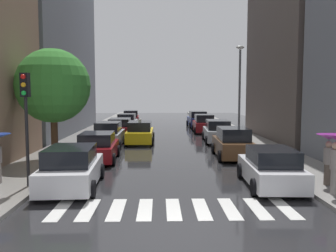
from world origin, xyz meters
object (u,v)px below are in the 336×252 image
at_px(parked_car_left_second, 98,148).
at_px(parked_car_left_fourth, 120,128).
at_px(lamp_post_right, 240,87).
at_px(parked_car_right_third, 217,132).
at_px(parked_car_right_fourth, 204,124).
at_px(pedestrian_by_kerb, 336,152).
at_px(parked_car_left_nearest, 72,169).
at_px(parked_car_right_nearest, 271,168).
at_px(taxi_midroad, 140,133).
at_px(parked_car_right_fifth, 197,120).
at_px(parked_car_right_second, 233,144).
at_px(traffic_light_left_corner, 26,104).
at_px(street_tree_left, 53,86).
at_px(parked_car_left_sixth, 131,118).
at_px(pedestrian_near_tree, 329,149).
at_px(parked_car_left_third, 109,135).
at_px(parked_car_left_fifth, 127,122).

xyz_separation_m(parked_car_left_second, parked_car_left_fourth, (0.01, 11.13, 0.01)).
bearing_deg(lamp_post_right, parked_car_right_third, 167.61).
bearing_deg(parked_car_right_fourth, pedestrian_by_kerb, -174.04).
xyz_separation_m(parked_car_left_nearest, parked_car_right_third, (7.84, 13.19, 0.02)).
bearing_deg(parked_car_right_nearest, taxi_midroad, 27.10).
relative_size(parked_car_left_nearest, pedestrian_by_kerb, 2.15).
bearing_deg(parked_car_right_third, parked_car_right_fifth, 3.35).
xyz_separation_m(parked_car_left_second, parked_car_right_second, (7.60, 0.84, 0.07)).
xyz_separation_m(parked_car_right_nearest, pedestrian_by_kerb, (1.74, -1.64, 0.90)).
height_order(traffic_light_left_corner, lamp_post_right, lamp_post_right).
relative_size(parked_car_left_fourth, street_tree_left, 0.79).
bearing_deg(taxi_midroad, street_tree_left, 151.28).
bearing_deg(parked_car_right_third, lamp_post_right, -99.84).
relative_size(parked_car_left_sixth, traffic_light_left_corner, 1.10).
bearing_deg(traffic_light_left_corner, parked_car_left_sixth, 86.80).
distance_m(parked_car_left_second, pedestrian_near_tree, 11.60).
xyz_separation_m(parked_car_right_fourth, pedestrian_by_kerb, (1.91, -21.58, 0.83)).
bearing_deg(pedestrian_near_tree, street_tree_left, 159.73).
height_order(parked_car_right_nearest, lamp_post_right, lamp_post_right).
relative_size(pedestrian_near_tree, street_tree_left, 0.33).
height_order(parked_car_left_sixth, parked_car_right_nearest, parked_car_left_sixth).
distance_m(parked_car_left_third, lamp_post_right, 10.26).
height_order(parked_car_right_fifth, lamp_post_right, lamp_post_right).
relative_size(parked_car_left_fourth, parked_car_right_fifth, 1.09).
distance_m(parked_car_left_fourth, parked_car_right_third, 8.58).
height_order(parked_car_left_second, pedestrian_near_tree, pedestrian_near_tree).
bearing_deg(parked_car_right_nearest, parked_car_right_fifth, 2.94).
height_order(parked_car_left_nearest, parked_car_left_fourth, parked_car_left_nearest).
bearing_deg(parked_car_left_sixth, parked_car_right_second, -164.03).
distance_m(parked_car_right_second, parked_car_right_fourth, 13.43).
bearing_deg(parked_car_left_second, parked_car_left_sixth, -1.61).
relative_size(parked_car_left_fifth, parked_car_right_fourth, 0.98).
distance_m(parked_car_right_fourth, traffic_light_left_corner, 22.36).
xyz_separation_m(parked_car_left_third, parked_car_left_fifth, (0.21, 11.74, -0.04)).
relative_size(parked_car_right_second, street_tree_left, 0.74).
bearing_deg(parked_car_right_fifth, parked_car_right_third, 179.04).
bearing_deg(parked_car_right_second, traffic_light_left_corner, 127.57).
xyz_separation_m(parked_car_right_second, traffic_light_left_corner, (-9.23, -6.78, 2.47)).
relative_size(parked_car_left_nearest, taxi_midroad, 0.97).
relative_size(parked_car_left_nearest, lamp_post_right, 0.65).
distance_m(parked_car_right_nearest, parked_car_right_fifth, 25.63).
bearing_deg(street_tree_left, parked_car_right_fourth, 56.08).
height_order(taxi_midroad, street_tree_left, street_tree_left).
height_order(parked_car_left_sixth, pedestrian_by_kerb, pedestrian_by_kerb).
bearing_deg(taxi_midroad, pedestrian_by_kerb, -151.87).
height_order(parked_car_left_fourth, parked_car_right_fourth, parked_car_right_fourth).
bearing_deg(lamp_post_right, parked_car_right_nearest, -97.04).
distance_m(parked_car_left_second, street_tree_left, 4.03).
relative_size(parked_car_left_third, pedestrian_near_tree, 2.24).
distance_m(parked_car_left_fifth, taxi_midroad, 10.04).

